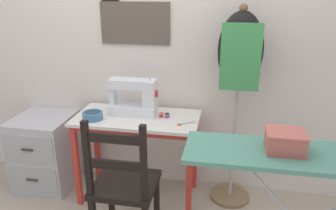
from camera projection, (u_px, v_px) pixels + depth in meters
name	position (u px, v px, depth m)	size (l,w,h in m)	color
wall_back	(145.00, 37.00, 2.62)	(10.00, 0.07, 2.55)	silver
sewing_table	(137.00, 130.00, 2.55)	(0.96, 0.48, 0.71)	silver
sewing_machine	(136.00, 98.00, 2.52)	(0.37, 0.16, 0.31)	white
fabric_bowl	(93.00, 115.00, 2.47)	(0.15, 0.15, 0.06)	teal
scissors	(184.00, 124.00, 2.39)	(0.14, 0.11, 0.01)	silver
thread_spool_near_machine	(161.00, 115.00, 2.51)	(0.04, 0.04, 0.04)	red
thread_spool_mid_table	(167.00, 116.00, 2.50)	(0.04, 0.04, 0.03)	purple
wooden_chair	(124.00, 186.00, 2.10)	(0.40, 0.38, 0.95)	black
filing_cabinet	(46.00, 151.00, 2.85)	(0.47, 0.50, 0.62)	#B7B7BC
dress_form	(239.00, 63.00, 2.35)	(0.32, 0.32, 1.55)	#846647
ironing_board	(314.00, 163.00, 1.61)	(1.28, 0.35, 0.89)	#518E7A
storage_box	(285.00, 141.00, 1.61)	(0.19, 0.16, 0.11)	#AD564C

